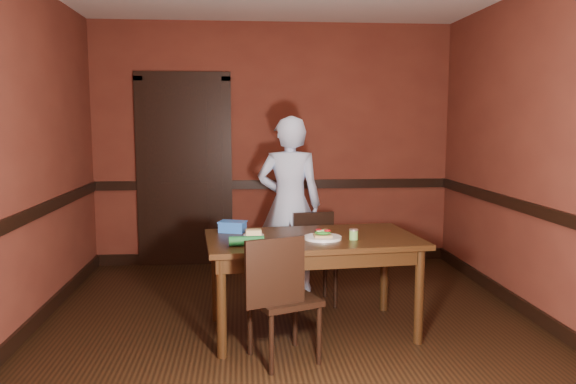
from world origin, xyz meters
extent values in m
cube|color=black|center=(0.00, 0.00, 0.00)|extent=(4.00, 4.50, 0.01)
cube|color=#5C271C|center=(0.00, 2.25, 1.35)|extent=(4.00, 0.02, 2.70)
cube|color=#5C271C|center=(0.00, -2.25, 1.35)|extent=(4.00, 0.02, 2.70)
cube|color=#5C271C|center=(-2.00, 0.00, 1.35)|extent=(0.02, 4.50, 2.70)
cube|color=#5C271C|center=(2.00, 0.00, 1.35)|extent=(0.02, 4.50, 2.70)
cube|color=black|center=(0.00, 2.23, 0.90)|extent=(4.00, 0.03, 0.10)
cube|color=black|center=(-1.99, 0.00, 0.90)|extent=(0.03, 4.50, 0.10)
cube|color=black|center=(1.99, 0.00, 0.90)|extent=(0.03, 4.50, 0.10)
cube|color=black|center=(0.00, 2.23, 0.06)|extent=(4.00, 0.03, 0.12)
cube|color=black|center=(-1.99, 0.00, 0.06)|extent=(0.03, 4.50, 0.12)
cube|color=black|center=(1.99, 0.00, 0.06)|extent=(0.03, 4.50, 0.12)
cube|color=black|center=(-1.00, 2.21, 1.02)|extent=(0.85, 0.04, 2.05)
cube|color=black|center=(-1.48, 2.23, 1.02)|extent=(0.10, 0.06, 2.15)
cube|color=black|center=(-0.52, 2.23, 1.02)|extent=(0.10, 0.06, 2.15)
cube|color=black|center=(-1.00, 2.23, 2.10)|extent=(1.05, 0.06, 0.10)
cube|color=black|center=(0.16, 0.06, 0.37)|extent=(1.66, 1.04, 0.74)
imported|color=#B4CDF3|center=(0.08, 1.15, 0.83)|extent=(0.65, 0.47, 1.66)
cylinder|color=silver|center=(0.23, -0.03, 0.75)|extent=(0.28, 0.28, 0.01)
cube|color=#9E814C|center=(0.23, -0.03, 0.77)|extent=(0.13, 0.12, 0.02)
ellipsoid|color=#298024|center=(0.23, -0.03, 0.79)|extent=(0.12, 0.11, 0.03)
cylinder|color=#B90712|center=(0.20, -0.01, 0.81)|extent=(0.05, 0.05, 0.01)
cylinder|color=#B90712|center=(0.26, -0.04, 0.81)|extent=(0.05, 0.05, 0.01)
cylinder|color=#9CC273|center=(0.19, -0.06, 0.81)|extent=(0.03, 0.03, 0.01)
cylinder|color=#9CC273|center=(0.25, 0.00, 0.81)|extent=(0.03, 0.03, 0.01)
cylinder|color=#9CC273|center=(0.23, -0.03, 0.81)|extent=(0.03, 0.03, 0.01)
cylinder|color=#609744|center=(0.45, -0.07, 0.78)|extent=(0.06, 0.06, 0.07)
cylinder|color=beige|center=(0.45, -0.07, 0.82)|extent=(0.07, 0.07, 0.01)
cylinder|color=silver|center=(-0.28, 0.13, 0.75)|extent=(0.16, 0.16, 0.01)
cube|color=#DABC75|center=(-0.28, 0.13, 0.77)|extent=(0.12, 0.08, 0.04)
cube|color=blue|center=(-0.44, 0.29, 0.78)|extent=(0.22, 0.18, 0.08)
cube|color=blue|center=(-0.44, 0.29, 0.82)|extent=(0.24, 0.20, 0.01)
cylinder|color=#145323|center=(-0.34, -0.21, 0.78)|extent=(0.25, 0.08, 0.07)
camera|label=1|loc=(-0.37, -4.08, 1.61)|focal=35.00mm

